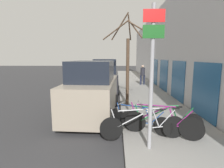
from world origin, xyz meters
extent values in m
plane|color=#333335|center=(0.00, 11.20, 0.00)|extent=(80.00, 80.00, 0.00)
cube|color=gray|center=(2.60, 14.00, 0.07)|extent=(3.20, 32.00, 0.15)
cube|color=#BCBCC1|center=(4.35, 14.00, 3.25)|extent=(0.20, 32.00, 6.50)
cube|color=#26598C|center=(4.23, 6.13, 1.24)|extent=(0.03, 2.03, 2.19)
cube|color=#26598C|center=(4.23, 9.12, 1.24)|extent=(0.03, 2.03, 2.19)
cube|color=#26598C|center=(4.23, 12.11, 1.24)|extent=(0.03, 2.03, 2.19)
cube|color=#26598C|center=(4.23, 15.10, 1.24)|extent=(0.03, 2.03, 2.19)
cylinder|color=#939399|center=(1.66, 3.64, 1.97)|extent=(0.10, 0.10, 3.64)
cube|color=red|center=(1.66, 3.58, 3.49)|extent=(0.51, 0.02, 0.30)
cube|color=#19591E|center=(1.66, 3.58, 3.13)|extent=(0.51, 0.02, 0.31)
cylinder|color=black|center=(0.65, 4.09, 0.49)|extent=(0.68, 0.09, 0.68)
cylinder|color=black|center=(2.49, 4.24, 0.49)|extent=(0.68, 0.09, 0.68)
cylinder|color=#B7B7BC|center=(1.34, 4.15, 0.80)|extent=(1.03, 0.12, 0.56)
cylinder|color=#B7B7BC|center=(1.43, 4.16, 1.04)|extent=(1.20, 0.13, 0.09)
cylinder|color=#B7B7BC|center=(1.94, 4.20, 0.78)|extent=(0.22, 0.05, 0.49)
cylinder|color=#B7B7BC|center=(2.17, 4.22, 0.51)|extent=(0.65, 0.08, 0.08)
cylinder|color=#B7B7BC|center=(2.26, 4.22, 0.75)|extent=(0.48, 0.07, 0.54)
cylinder|color=#B7B7BC|center=(0.74, 4.10, 0.78)|extent=(0.22, 0.05, 0.59)
cube|color=black|center=(2.03, 4.21, 1.03)|extent=(0.21, 0.10, 0.04)
cylinder|color=#99999E|center=(0.83, 4.11, 1.07)|extent=(0.06, 0.44, 0.02)
cylinder|color=black|center=(1.28, 4.79, 0.50)|extent=(0.66, 0.30, 0.70)
cylinder|color=black|center=(2.94, 4.09, 0.50)|extent=(0.66, 0.30, 0.70)
cylinder|color=#8C1E72|center=(1.90, 4.53, 0.83)|extent=(0.95, 0.43, 0.58)
cylinder|color=#8C1E72|center=(1.99, 4.49, 1.07)|extent=(1.10, 0.49, 0.09)
cylinder|color=#8C1E72|center=(2.44, 4.30, 0.80)|extent=(0.21, 0.12, 0.50)
cylinder|color=#8C1E72|center=(2.65, 4.21, 0.53)|extent=(0.60, 0.27, 0.08)
cylinder|color=#8C1E72|center=(2.74, 4.18, 0.77)|extent=(0.45, 0.21, 0.56)
cylinder|color=#8C1E72|center=(1.36, 4.75, 0.80)|extent=(0.21, 0.11, 0.61)
cube|color=black|center=(2.53, 4.26, 1.07)|extent=(0.22, 0.15, 0.04)
cylinder|color=#99999E|center=(1.44, 4.72, 1.10)|extent=(0.19, 0.41, 0.02)
cylinder|color=black|center=(1.40, 4.66, 0.48)|extent=(0.67, 0.09, 0.67)
cylinder|color=black|center=(3.14, 4.51, 0.48)|extent=(0.67, 0.09, 0.67)
cylinder|color=#197233|center=(2.05, 4.61, 0.79)|extent=(0.98, 0.12, 0.55)
cylinder|color=#197233|center=(2.14, 4.60, 1.03)|extent=(1.14, 0.13, 0.09)
cylinder|color=#197233|center=(2.62, 4.56, 0.77)|extent=(0.21, 0.05, 0.48)
cylinder|color=#197233|center=(2.84, 4.54, 0.51)|extent=(0.62, 0.08, 0.08)
cylinder|color=#197233|center=(2.92, 4.53, 0.74)|extent=(0.46, 0.07, 0.54)
cylinder|color=#197233|center=(1.48, 4.66, 0.77)|extent=(0.21, 0.05, 0.58)
cube|color=black|center=(2.71, 4.55, 1.02)|extent=(0.21, 0.10, 0.04)
cylinder|color=#99999E|center=(1.57, 4.65, 1.05)|extent=(0.06, 0.44, 0.02)
cylinder|color=black|center=(0.82, 5.22, 0.45)|extent=(0.53, 0.35, 0.60)
cylinder|color=black|center=(2.20, 4.35, 0.45)|extent=(0.53, 0.35, 0.60)
cylinder|color=#1E4799|center=(1.34, 4.89, 0.73)|extent=(0.79, 0.52, 0.50)
cylinder|color=#1E4799|center=(1.41, 4.85, 0.94)|extent=(0.92, 0.60, 0.08)
cylinder|color=#1E4799|center=(1.79, 4.61, 0.71)|extent=(0.19, 0.14, 0.44)
cylinder|color=#1E4799|center=(1.96, 4.50, 0.48)|extent=(0.50, 0.33, 0.07)
cylinder|color=#1E4799|center=(2.03, 4.46, 0.69)|extent=(0.38, 0.25, 0.49)
cylinder|color=#1E4799|center=(0.89, 5.17, 0.71)|extent=(0.18, 0.13, 0.52)
cube|color=black|center=(1.85, 4.57, 0.94)|extent=(0.21, 0.17, 0.04)
cylinder|color=#99999E|center=(0.96, 5.13, 0.97)|extent=(0.25, 0.39, 0.02)
cube|color=gray|center=(-0.23, 6.73, 0.86)|extent=(2.08, 4.50, 1.37)
cube|color=black|center=(-0.24, 6.56, 1.96)|extent=(1.79, 2.38, 0.83)
cylinder|color=black|center=(-1.08, 8.15, 0.32)|extent=(0.25, 0.66, 0.65)
cylinder|color=black|center=(0.77, 8.05, 0.32)|extent=(0.25, 0.66, 0.65)
cylinder|color=black|center=(-1.22, 5.42, 0.32)|extent=(0.25, 0.66, 0.65)
cylinder|color=black|center=(0.63, 5.32, 0.32)|extent=(0.25, 0.66, 0.65)
cube|color=black|center=(-0.08, 12.11, 0.80)|extent=(1.98, 4.39, 1.24)
cube|color=black|center=(-0.07, 11.94, 1.91)|extent=(1.68, 2.32, 0.98)
cylinder|color=black|center=(-1.02, 13.39, 0.33)|extent=(0.26, 0.67, 0.66)
cylinder|color=black|center=(0.69, 13.49, 0.33)|extent=(0.26, 0.67, 0.66)
cylinder|color=black|center=(-0.85, 10.73, 0.33)|extent=(0.26, 0.67, 0.66)
cylinder|color=black|center=(0.86, 10.84, 0.33)|extent=(0.26, 0.67, 0.66)
cylinder|color=#1E2338|center=(2.94, 14.60, 0.56)|extent=(0.16, 0.16, 0.83)
cylinder|color=#1E2338|center=(3.23, 14.63, 0.56)|extent=(0.16, 0.16, 0.83)
cylinder|color=#26262D|center=(3.09, 14.61, 1.30)|extent=(0.38, 0.38, 0.65)
sphere|color=tan|center=(3.09, 14.61, 1.74)|extent=(0.22, 0.22, 0.22)
cylinder|color=#4C3828|center=(1.34, 7.89, 1.78)|extent=(0.16, 0.16, 3.26)
cylinder|color=#4C3828|center=(1.90, 7.54, 3.81)|extent=(1.18, 0.77, 0.84)
cylinder|color=#4C3828|center=(1.43, 8.24, 3.96)|extent=(0.25, 0.75, 1.13)
cylinder|color=#4C3828|center=(0.73, 8.12, 3.83)|extent=(1.28, 0.52, 0.88)
cylinder|color=#4C3828|center=(0.94, 8.20, 4.01)|extent=(0.87, 0.70, 1.24)
cylinder|color=#4C3828|center=(1.65, 7.76, 3.85)|extent=(0.70, 0.34, 0.91)
camera|label=1|loc=(0.78, -0.70, 2.53)|focal=28.00mm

